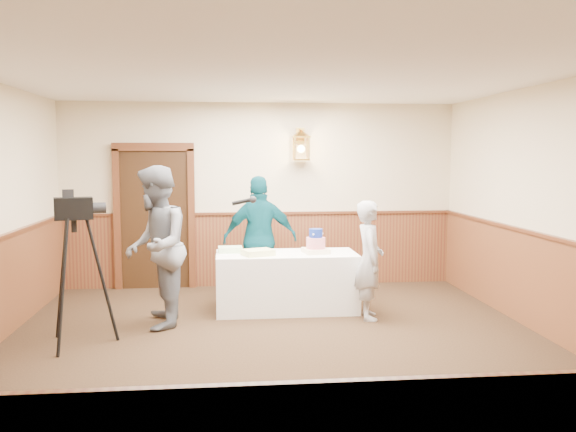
{
  "coord_description": "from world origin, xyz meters",
  "views": [
    {
      "loc": [
        -0.55,
        -5.82,
        2.0
      ],
      "look_at": [
        0.23,
        1.7,
        1.25
      ],
      "focal_mm": 38.0,
      "sensor_mm": 36.0,
      "label": 1
    }
  ],
  "objects_px": {
    "sheet_cake_green": "(230,249)",
    "baker": "(369,260)",
    "tiered_cake": "(316,244)",
    "sheet_cake_yellow": "(258,252)",
    "tv_camera_rig": "(76,279)",
    "interviewer": "(156,247)",
    "assistant_p": "(260,239)",
    "display_table": "(286,282)"
  },
  "relations": [
    {
      "from": "baker",
      "to": "assistant_p",
      "type": "xyz_separation_m",
      "value": [
        -1.28,
        1.05,
        0.13
      ]
    },
    {
      "from": "sheet_cake_yellow",
      "to": "sheet_cake_green",
      "type": "relative_size",
      "value": 1.18
    },
    {
      "from": "sheet_cake_green",
      "to": "interviewer",
      "type": "bearing_deg",
      "value": -139.35
    },
    {
      "from": "display_table",
      "to": "baker",
      "type": "bearing_deg",
      "value": -27.36
    },
    {
      "from": "tiered_cake",
      "to": "baker",
      "type": "height_order",
      "value": "baker"
    },
    {
      "from": "tiered_cake",
      "to": "sheet_cake_yellow",
      "type": "height_order",
      "value": "tiered_cake"
    },
    {
      "from": "sheet_cake_green",
      "to": "assistant_p",
      "type": "height_order",
      "value": "assistant_p"
    },
    {
      "from": "display_table",
      "to": "baker",
      "type": "xyz_separation_m",
      "value": [
        0.97,
        -0.5,
        0.35
      ]
    },
    {
      "from": "tiered_cake",
      "to": "tv_camera_rig",
      "type": "relative_size",
      "value": 0.22
    },
    {
      "from": "interviewer",
      "to": "baker",
      "type": "relative_size",
      "value": 1.3
    },
    {
      "from": "assistant_p",
      "to": "tv_camera_rig",
      "type": "distance_m",
      "value": 2.7
    },
    {
      "from": "sheet_cake_green",
      "to": "tv_camera_rig",
      "type": "distance_m",
      "value": 2.12
    },
    {
      "from": "sheet_cake_yellow",
      "to": "assistant_p",
      "type": "xyz_separation_m",
      "value": [
        0.07,
        0.69,
        0.08
      ]
    },
    {
      "from": "baker",
      "to": "assistant_p",
      "type": "height_order",
      "value": "assistant_p"
    },
    {
      "from": "interviewer",
      "to": "tv_camera_rig",
      "type": "relative_size",
      "value": 1.21
    },
    {
      "from": "sheet_cake_yellow",
      "to": "baker",
      "type": "height_order",
      "value": "baker"
    },
    {
      "from": "display_table",
      "to": "assistant_p",
      "type": "bearing_deg",
      "value": 119.29
    },
    {
      "from": "interviewer",
      "to": "assistant_p",
      "type": "height_order",
      "value": "interviewer"
    },
    {
      "from": "interviewer",
      "to": "display_table",
      "type": "bearing_deg",
      "value": 108.04
    },
    {
      "from": "display_table",
      "to": "sheet_cake_yellow",
      "type": "bearing_deg",
      "value": -158.58
    },
    {
      "from": "display_table",
      "to": "tiered_cake",
      "type": "height_order",
      "value": "tiered_cake"
    },
    {
      "from": "tv_camera_rig",
      "to": "display_table",
      "type": "bearing_deg",
      "value": 12.07
    },
    {
      "from": "baker",
      "to": "tv_camera_rig",
      "type": "bearing_deg",
      "value": 107.82
    },
    {
      "from": "tiered_cake",
      "to": "assistant_p",
      "type": "relative_size",
      "value": 0.2
    },
    {
      "from": "tv_camera_rig",
      "to": "sheet_cake_yellow",
      "type": "bearing_deg",
      "value": 13.13
    },
    {
      "from": "tv_camera_rig",
      "to": "interviewer",
      "type": "bearing_deg",
      "value": 23.44
    },
    {
      "from": "interviewer",
      "to": "baker",
      "type": "height_order",
      "value": "interviewer"
    },
    {
      "from": "baker",
      "to": "assistant_p",
      "type": "relative_size",
      "value": 0.84
    },
    {
      "from": "interviewer",
      "to": "sheet_cake_green",
      "type": "bearing_deg",
      "value": 127.87
    },
    {
      "from": "assistant_p",
      "to": "tiered_cake",
      "type": "bearing_deg",
      "value": 137.99
    },
    {
      "from": "tiered_cake",
      "to": "sheet_cake_yellow",
      "type": "bearing_deg",
      "value": -171.74
    },
    {
      "from": "display_table",
      "to": "tiered_cake",
      "type": "relative_size",
      "value": 5.15
    },
    {
      "from": "display_table",
      "to": "sheet_cake_yellow",
      "type": "xyz_separation_m",
      "value": [
        -0.37,
        -0.15,
        0.41
      ]
    },
    {
      "from": "sheet_cake_green",
      "to": "baker",
      "type": "bearing_deg",
      "value": -20.84
    },
    {
      "from": "assistant_p",
      "to": "tv_camera_rig",
      "type": "relative_size",
      "value": 1.1
    },
    {
      "from": "sheet_cake_yellow",
      "to": "tv_camera_rig",
      "type": "xyz_separation_m",
      "value": [
        -1.98,
        -1.07,
        -0.08
      ]
    },
    {
      "from": "sheet_cake_green",
      "to": "tv_camera_rig",
      "type": "relative_size",
      "value": 0.2
    },
    {
      "from": "sheet_cake_green",
      "to": "assistant_p",
      "type": "bearing_deg",
      "value": 44.46
    },
    {
      "from": "interviewer",
      "to": "tv_camera_rig",
      "type": "height_order",
      "value": "interviewer"
    },
    {
      "from": "sheet_cake_green",
      "to": "assistant_p",
      "type": "xyz_separation_m",
      "value": [
        0.41,
        0.41,
        0.08
      ]
    },
    {
      "from": "tiered_cake",
      "to": "interviewer",
      "type": "relative_size",
      "value": 0.18
    },
    {
      "from": "tiered_cake",
      "to": "sheet_cake_yellow",
      "type": "xyz_separation_m",
      "value": [
        -0.75,
        -0.11,
        -0.09
      ]
    }
  ]
}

